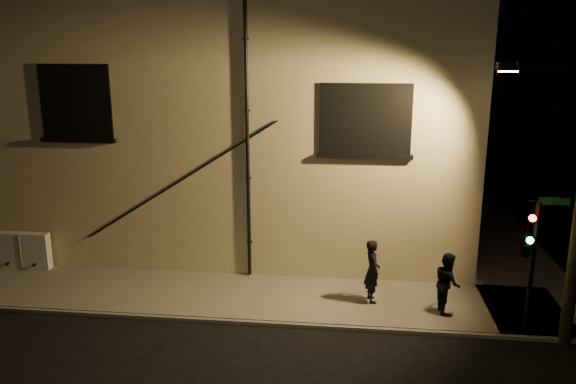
# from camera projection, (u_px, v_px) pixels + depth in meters

# --- Properties ---
(ground) EXTENTS (90.00, 90.00, 0.00)m
(ground) POSITION_uv_depth(u_px,v_px,m) (298.00, 326.00, 14.40)
(ground) COLOR black
(sidewalk) EXTENTS (21.00, 16.00, 0.12)m
(sidewalk) POSITION_uv_depth(u_px,v_px,m) (348.00, 264.00, 18.47)
(sidewalk) COLOR #67655D
(sidewalk) RESTS_ON ground
(building) EXTENTS (16.20, 12.23, 8.80)m
(building) POSITION_uv_depth(u_px,v_px,m) (246.00, 115.00, 22.34)
(building) COLOR beige
(building) RESTS_ON ground
(utility_cabinet) EXTENTS (1.78, 0.30, 1.17)m
(utility_cabinet) POSITION_uv_depth(u_px,v_px,m) (23.00, 250.00, 17.86)
(utility_cabinet) COLOR silver
(utility_cabinet) RESTS_ON sidewalk
(pedestrian_a) EXTENTS (0.57, 0.73, 1.77)m
(pedestrian_a) POSITION_uv_depth(u_px,v_px,m) (372.00, 271.00, 15.38)
(pedestrian_a) COLOR black
(pedestrian_a) RESTS_ON sidewalk
(pedestrian_b) EXTENTS (0.71, 0.86, 1.63)m
(pedestrian_b) POSITION_uv_depth(u_px,v_px,m) (447.00, 283.00, 14.78)
(pedestrian_b) COLOR black
(pedestrian_b) RESTS_ON sidewalk
(traffic_signal) EXTENTS (1.36, 2.01, 3.40)m
(traffic_signal) POSITION_uv_depth(u_px,v_px,m) (527.00, 243.00, 13.37)
(traffic_signal) COLOR black
(traffic_signal) RESTS_ON sidewalk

